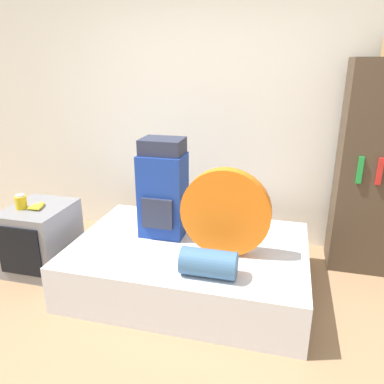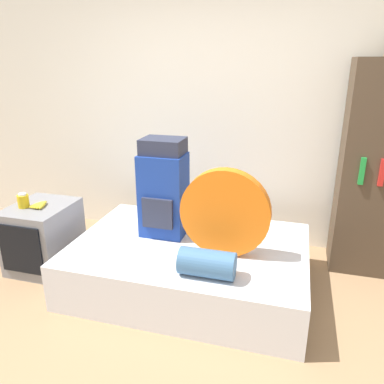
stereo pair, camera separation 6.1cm
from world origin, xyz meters
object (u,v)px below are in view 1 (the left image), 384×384
(television, at_px, (42,238))
(backpack, at_px, (163,189))
(tent_bag, at_px, (225,213))
(canister, at_px, (21,202))
(sleeping_roll, at_px, (209,263))
(bookshelf, at_px, (383,170))

(television, bearing_deg, backpack, 9.88)
(tent_bag, bearing_deg, television, 178.91)
(backpack, distance_m, tent_bag, 0.62)
(backpack, relative_size, tent_bag, 1.21)
(canister, bearing_deg, backpack, 11.85)
(backpack, bearing_deg, canister, -168.15)
(sleeping_roll, relative_size, television, 0.64)
(backpack, xyz_separation_m, sleeping_roll, (0.52, -0.57, -0.31))
(backpack, xyz_separation_m, television, (-1.11, -0.19, -0.50))
(tent_bag, xyz_separation_m, bookshelf, (1.23, 0.83, 0.19))
(television, height_order, bookshelf, bookshelf)
(sleeping_roll, distance_m, television, 1.68)
(sleeping_roll, bearing_deg, bookshelf, 42.62)
(canister, bearing_deg, television, 30.27)
(backpack, xyz_separation_m, canister, (-1.21, -0.25, -0.14))
(tent_bag, distance_m, canister, 1.79)
(bookshelf, bearing_deg, tent_bag, -145.97)
(television, bearing_deg, tent_bag, -1.09)
(tent_bag, xyz_separation_m, television, (-1.68, 0.03, -0.43))
(television, height_order, canister, canister)
(canister, relative_size, bookshelf, 0.07)
(sleeping_roll, height_order, canister, canister)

